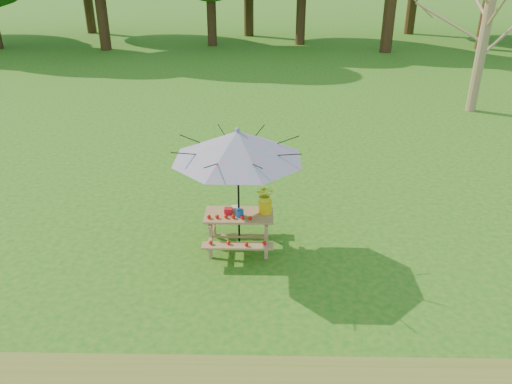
{
  "coord_description": "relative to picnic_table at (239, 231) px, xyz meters",
  "views": [
    {
      "loc": [
        1.05,
        -7.18,
        4.78
      ],
      "look_at": [
        0.91,
        0.5,
        1.1
      ],
      "focal_mm": 35.0,
      "sensor_mm": 36.0,
      "label": 1
    }
  ],
  "objects": [
    {
      "name": "ground",
      "position": [
        -0.61,
        -0.5,
        -0.33
      ],
      "size": [
        120.0,
        120.0,
        0.0
      ],
      "primitive_type": "plane",
      "color": "#1C6413",
      "rests_on": "ground"
    },
    {
      "name": "picnic_table",
      "position": [
        0.0,
        0.0,
        0.0
      ],
      "size": [
        1.2,
        1.32,
        0.67
      ],
      "color": "#915F41",
      "rests_on": "ground"
    },
    {
      "name": "patio_umbrella",
      "position": [
        0.0,
        0.0,
        1.62
      ],
      "size": [
        2.91,
        2.91,
        2.25
      ],
      "color": "black",
      "rests_on": "ground"
    },
    {
      "name": "produce_bins",
      "position": [
        -0.07,
        0.0,
        0.4
      ],
      "size": [
        0.34,
        0.38,
        0.13
      ],
      "color": "red",
      "rests_on": "picnic_table"
    },
    {
      "name": "tomatoes_row",
      "position": [
        -0.15,
        -0.18,
        0.38
      ],
      "size": [
        0.77,
        0.13,
        0.07
      ],
      "primitive_type": null,
      "color": "red",
      "rests_on": "picnic_table"
    },
    {
      "name": "flower_bucket",
      "position": [
        0.46,
        0.07,
        0.62
      ],
      "size": [
        0.33,
        0.29,
        0.52
      ],
      "color": "yellow",
      "rests_on": "picnic_table"
    }
  ]
}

